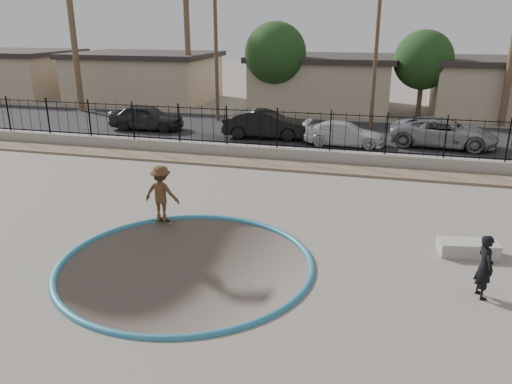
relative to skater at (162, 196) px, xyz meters
The scene contains 23 objects.
ground 10.76m from the skater, 79.70° to the left, with size 120.00×120.00×2.20m, color slate.
bowl_pit 3.34m from the skater, 53.99° to the right, with size 6.84×6.84×1.80m, color #50473D, non-canonical shape.
coping_ring 3.34m from the skater, 53.99° to the right, with size 7.04×7.04×0.20m, color teal.
rock_strip 7.88m from the skater, 76.04° to the left, with size 42.00×1.60×0.11m, color #887359.
retaining_wall 8.92m from the skater, 77.75° to the left, with size 42.00×0.45×0.60m, color gray.
fence 8.92m from the skater, 77.75° to the left, with size 40.00×0.04×1.80m.
street 15.54m from the skater, 83.00° to the left, with size 90.00×8.00×0.04m, color black.
house_west_far 36.10m from the skater, 136.36° to the left, with size 10.60×8.60×3.90m.
house_west 28.16m from the skater, 117.77° to the left, with size 11.60×8.60×3.90m.
house_center 24.99m from the skater, 85.66° to the left, with size 10.60×8.60×3.90m.
palm_mid 24.51m from the skater, 109.90° to the left, with size 2.30×2.30×9.30m.
utility_pole_left 18.27m from the skater, 103.29° to the left, with size 1.70×0.24×9.00m.
utility_pole_mid 18.81m from the skater, 71.30° to the left, with size 1.70×0.24×9.50m.
street_tree_left 21.68m from the skater, 92.97° to the left, with size 4.32×4.32×6.36m.
street_tree_mid 24.28m from the skater, 68.35° to the left, with size 3.96×3.96×5.83m.
skater is the anchor object (origin of this frame).
skateboard 0.86m from the skater, 63.43° to the right, with size 0.84×0.27×0.07m.
videographer 9.68m from the skater, 14.14° to the right, with size 0.58×0.38×1.59m, color black.
concrete_ledge 9.42m from the skater, ahead, with size 1.60×0.70×0.40m, color #A19D8F.
car_a 15.24m from the skater, 118.47° to the left, with size 1.79×4.46×1.52m, color black.
car_b 13.00m from the skater, 88.78° to the left, with size 1.65×4.74×1.56m, color black.
car_c 13.29m from the skater, 69.16° to the left, with size 1.73×4.27×1.24m, color silver.
car_d 16.57m from the skater, 53.95° to the left, with size 2.49×5.41×1.50m, color gray.
Camera 1 is at (5.00, -12.36, 6.26)m, focal length 35.00 mm.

